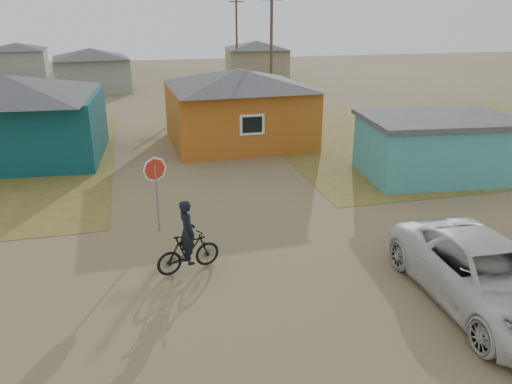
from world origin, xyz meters
TOP-DOWN VIEW (x-y plane):
  - ground at (0.00, 0.00)m, footprint 120.00×120.00m
  - grass_ne at (14.00, 13.00)m, footprint 20.00×18.00m
  - house_teal at (-8.50, 13.50)m, footprint 8.93×7.08m
  - house_yellow at (2.50, 14.00)m, footprint 7.72×6.76m
  - shed_turquoise at (9.50, 6.50)m, footprint 6.71×4.93m
  - house_pale_west at (-6.00, 34.00)m, footprint 7.04×6.15m
  - house_beige_east at (10.00, 40.00)m, footprint 6.95×6.05m
  - house_pale_north at (-14.00, 46.00)m, footprint 6.28×5.81m
  - utility_pole_near at (6.50, 22.00)m, footprint 1.40×0.20m
  - utility_pole_far at (7.50, 38.00)m, footprint 1.40×0.20m
  - stop_sign at (-2.40, 3.67)m, footprint 0.82×0.07m
  - cyclist at (-1.77, 0.80)m, footprint 1.91×1.01m
  - vehicle at (5.04, -2.68)m, footprint 2.92×5.93m

SIDE VIEW (x-z plane):
  - ground at x=0.00m, z-range 0.00..0.00m
  - grass_ne at x=14.00m, z-range 0.00..0.01m
  - cyclist at x=-1.77m, z-range -0.28..1.80m
  - vehicle at x=5.04m, z-range 0.00..1.62m
  - shed_turquoise at x=9.50m, z-range 0.01..2.61m
  - house_pale_north at x=-14.00m, z-range 0.05..3.45m
  - stop_sign at x=-2.40m, z-range 0.59..3.10m
  - house_pale_west at x=-6.00m, z-range 0.06..3.66m
  - house_beige_east at x=10.00m, z-range 0.06..3.66m
  - house_yellow at x=2.50m, z-range 0.05..3.95m
  - house_teal at x=-8.50m, z-range 0.05..4.05m
  - utility_pole_near at x=6.50m, z-range 0.14..8.14m
  - utility_pole_far at x=7.50m, z-range 0.14..8.14m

